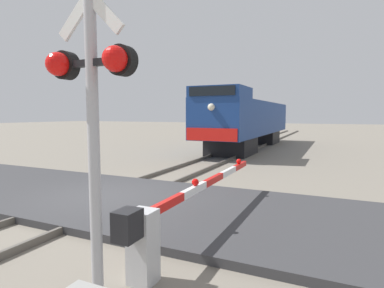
# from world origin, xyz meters

# --- Properties ---
(ground_plane) EXTENTS (160.00, 160.00, 0.00)m
(ground_plane) POSITION_xyz_m (0.00, 0.00, 0.00)
(ground_plane) COLOR gray
(rail_track_left) EXTENTS (0.08, 80.00, 0.15)m
(rail_track_left) POSITION_xyz_m (-0.72, 0.00, 0.07)
(rail_track_left) COLOR #59544C
(rail_track_left) RESTS_ON ground_plane
(rail_track_right) EXTENTS (0.08, 80.00, 0.15)m
(rail_track_right) POSITION_xyz_m (0.72, 0.00, 0.07)
(rail_track_right) COLOR #59544C
(rail_track_right) RESTS_ON ground_plane
(road_surface) EXTENTS (36.00, 4.67, 0.16)m
(road_surface) POSITION_xyz_m (0.00, 0.00, 0.08)
(road_surface) COLOR #38383A
(road_surface) RESTS_ON ground_plane
(locomotive) EXTENTS (2.85, 15.16, 3.85)m
(locomotive) POSITION_xyz_m (0.00, 15.05, 1.98)
(locomotive) COLOR black
(locomotive) RESTS_ON ground_plane
(crossing_signal) EXTENTS (1.18, 0.33, 4.22)m
(crossing_signal) POSITION_xyz_m (3.08, -3.95, 2.64)
(crossing_signal) COLOR #ADADB2
(crossing_signal) RESTS_ON ground_plane
(crossing_gate) EXTENTS (0.36, 5.91, 1.17)m
(crossing_gate) POSITION_xyz_m (3.24, -2.38, 0.73)
(crossing_gate) COLOR silver
(crossing_gate) RESTS_ON ground_plane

